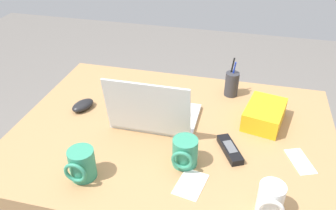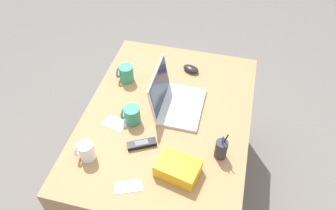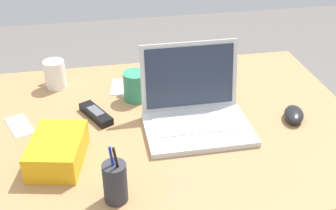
{
  "view_description": "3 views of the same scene",
  "coord_description": "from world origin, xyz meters",
  "px_view_note": "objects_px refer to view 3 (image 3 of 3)",
  "views": [
    {
      "loc": [
        -0.24,
        1.04,
        1.54
      ],
      "look_at": [
        0.02,
        -0.02,
        0.82
      ],
      "focal_mm": 36.88,
      "sensor_mm": 36.0,
      "label": 1
    },
    {
      "loc": [
        -1.17,
        -0.3,
        2.1
      ],
      "look_at": [
        0.02,
        -0.0,
        0.79
      ],
      "focal_mm": 35.24,
      "sensor_mm": 36.0,
      "label": 2
    },
    {
      "loc": [
        -0.22,
        -1.15,
        1.49
      ],
      "look_at": [
        0.0,
        0.01,
        0.78
      ],
      "focal_mm": 46.41,
      "sensor_mm": 36.0,
      "label": 3
    }
  ],
  "objects_px": {
    "laptop": "(195,111)",
    "cordless_phone": "(96,114)",
    "computer_mouse": "(294,114)",
    "coffee_mug_spare": "(211,61)",
    "pen_holder": "(115,182)",
    "snack_bag": "(57,150)",
    "coffee_mug_tall": "(136,85)",
    "coffee_mug_white": "(55,74)"
  },
  "relations": [
    {
      "from": "laptop",
      "to": "coffee_mug_white",
      "type": "height_order",
      "value": "laptop"
    },
    {
      "from": "computer_mouse",
      "to": "cordless_phone",
      "type": "relative_size",
      "value": 0.69
    },
    {
      "from": "computer_mouse",
      "to": "coffee_mug_spare",
      "type": "distance_m",
      "value": 0.41
    },
    {
      "from": "laptop",
      "to": "coffee_mug_white",
      "type": "bearing_deg",
      "value": 142.11
    },
    {
      "from": "cordless_phone",
      "to": "snack_bag",
      "type": "bearing_deg",
      "value": -117.79
    },
    {
      "from": "computer_mouse",
      "to": "pen_holder",
      "type": "xyz_separation_m",
      "value": [
        -0.6,
        -0.27,
        0.04
      ]
    },
    {
      "from": "pen_holder",
      "to": "coffee_mug_white",
      "type": "bearing_deg",
      "value": 104.62
    },
    {
      "from": "laptop",
      "to": "snack_bag",
      "type": "xyz_separation_m",
      "value": [
        -0.42,
        -0.11,
        -0.01
      ]
    },
    {
      "from": "pen_holder",
      "to": "snack_bag",
      "type": "xyz_separation_m",
      "value": [
        -0.15,
        0.18,
        -0.02
      ]
    },
    {
      "from": "laptop",
      "to": "snack_bag",
      "type": "bearing_deg",
      "value": -164.98
    },
    {
      "from": "coffee_mug_spare",
      "to": "pen_holder",
      "type": "bearing_deg",
      "value": -123.41
    },
    {
      "from": "laptop",
      "to": "pen_holder",
      "type": "xyz_separation_m",
      "value": [
        -0.27,
        -0.3,
        0.01
      ]
    },
    {
      "from": "pen_holder",
      "to": "computer_mouse",
      "type": "bearing_deg",
      "value": 24.07
    },
    {
      "from": "snack_bag",
      "to": "laptop",
      "type": "bearing_deg",
      "value": 15.02
    },
    {
      "from": "laptop",
      "to": "coffee_mug_spare",
      "type": "distance_m",
      "value": 0.37
    },
    {
      "from": "cordless_phone",
      "to": "snack_bag",
      "type": "height_order",
      "value": "snack_bag"
    },
    {
      "from": "laptop",
      "to": "snack_bag",
      "type": "distance_m",
      "value": 0.44
    },
    {
      "from": "computer_mouse",
      "to": "coffee_mug_tall",
      "type": "relative_size",
      "value": 1.05
    },
    {
      "from": "laptop",
      "to": "coffee_mug_white",
      "type": "xyz_separation_m",
      "value": [
        -0.44,
        0.34,
        0.0
      ]
    },
    {
      "from": "coffee_mug_tall",
      "to": "snack_bag",
      "type": "relative_size",
      "value": 0.51
    },
    {
      "from": "pen_holder",
      "to": "coffee_mug_tall",
      "type": "bearing_deg",
      "value": 77.42
    },
    {
      "from": "computer_mouse",
      "to": "coffee_mug_tall",
      "type": "xyz_separation_m",
      "value": [
        -0.49,
        0.23,
        0.03
      ]
    },
    {
      "from": "coffee_mug_white",
      "to": "pen_holder",
      "type": "xyz_separation_m",
      "value": [
        0.17,
        -0.64,
        0.0
      ]
    },
    {
      "from": "coffee_mug_spare",
      "to": "snack_bag",
      "type": "height_order",
      "value": "coffee_mug_spare"
    },
    {
      "from": "coffee_mug_tall",
      "to": "coffee_mug_spare",
      "type": "height_order",
      "value": "coffee_mug_spare"
    },
    {
      "from": "computer_mouse",
      "to": "coffee_mug_white",
      "type": "bearing_deg",
      "value": 175.97
    },
    {
      "from": "cordless_phone",
      "to": "pen_holder",
      "type": "height_order",
      "value": "pen_holder"
    },
    {
      "from": "coffee_mug_spare",
      "to": "snack_bag",
      "type": "bearing_deg",
      "value": -141.36
    },
    {
      "from": "cordless_phone",
      "to": "coffee_mug_tall",
      "type": "bearing_deg",
      "value": 34.48
    },
    {
      "from": "computer_mouse",
      "to": "snack_bag",
      "type": "distance_m",
      "value": 0.75
    },
    {
      "from": "cordless_phone",
      "to": "pen_holder",
      "type": "relative_size",
      "value": 0.88
    },
    {
      "from": "laptop",
      "to": "cordless_phone",
      "type": "xyz_separation_m",
      "value": [
        -0.31,
        0.1,
        -0.04
      ]
    },
    {
      "from": "coffee_mug_white",
      "to": "coffee_mug_tall",
      "type": "distance_m",
      "value": 0.31
    },
    {
      "from": "laptop",
      "to": "pen_holder",
      "type": "distance_m",
      "value": 0.4
    },
    {
      "from": "coffee_mug_spare",
      "to": "pen_holder",
      "type": "xyz_separation_m",
      "value": [
        -0.42,
        -0.64,
        0.0
      ]
    },
    {
      "from": "laptop",
      "to": "cordless_phone",
      "type": "distance_m",
      "value": 0.33
    },
    {
      "from": "coffee_mug_tall",
      "to": "cordless_phone",
      "type": "height_order",
      "value": "coffee_mug_tall"
    },
    {
      "from": "pen_holder",
      "to": "laptop",
      "type": "bearing_deg",
      "value": 47.18
    },
    {
      "from": "coffee_mug_white",
      "to": "coffee_mug_spare",
      "type": "relative_size",
      "value": 0.97
    },
    {
      "from": "laptop",
      "to": "computer_mouse",
      "type": "relative_size",
      "value": 3.08
    },
    {
      "from": "laptop",
      "to": "computer_mouse",
      "type": "bearing_deg",
      "value": -5.24
    },
    {
      "from": "coffee_mug_spare",
      "to": "cordless_phone",
      "type": "height_order",
      "value": "coffee_mug_spare"
    }
  ]
}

